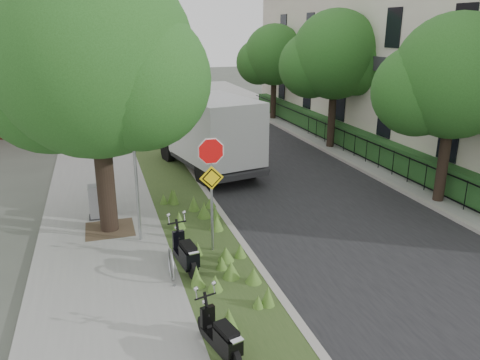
# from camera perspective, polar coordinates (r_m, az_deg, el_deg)

# --- Properties ---
(ground) EXTENTS (120.00, 120.00, 0.00)m
(ground) POSITION_cam_1_polar(r_m,az_deg,el_deg) (12.69, 3.56, -9.27)
(ground) COLOR #4C5147
(ground) RESTS_ON ground
(sidewalk_near) EXTENTS (3.50, 60.00, 0.12)m
(sidewalk_near) POSITION_cam_1_polar(r_m,az_deg,el_deg) (21.31, -17.00, 1.64)
(sidewalk_near) COLOR gray
(sidewalk_near) RESTS_ON ground
(verge) EXTENTS (2.00, 60.00, 0.12)m
(verge) POSITION_cam_1_polar(r_m,az_deg,el_deg) (21.47, -9.66, 2.30)
(verge) COLOR #30481E
(verge) RESTS_ON ground
(kerb_near) EXTENTS (0.20, 60.00, 0.13)m
(kerb_near) POSITION_cam_1_polar(r_m,az_deg,el_deg) (21.61, -7.04, 2.54)
(kerb_near) COLOR #9E9991
(kerb_near) RESTS_ON ground
(road) EXTENTS (7.00, 60.00, 0.01)m
(road) POSITION_cam_1_polar(r_m,az_deg,el_deg) (22.46, 1.79, 3.12)
(road) COLOR black
(road) RESTS_ON ground
(kerb_far) EXTENTS (0.20, 60.00, 0.13)m
(kerb_far) POSITION_cam_1_polar(r_m,az_deg,el_deg) (23.78, 9.82, 3.86)
(kerb_far) COLOR #9E9991
(kerb_far) RESTS_ON ground
(footpath_far) EXTENTS (3.20, 60.00, 0.12)m
(footpath_far) POSITION_cam_1_polar(r_m,az_deg,el_deg) (24.58, 13.37, 4.09)
(footpath_far) COLOR gray
(footpath_far) RESTS_ON ground
(street_tree_main) EXTENTS (6.21, 5.54, 7.66)m
(street_tree_main) POSITION_cam_1_polar(r_m,az_deg,el_deg) (13.41, -17.65, 12.91)
(street_tree_main) COLOR black
(street_tree_main) RESTS_ON ground
(bare_post) EXTENTS (0.08, 0.08, 4.00)m
(bare_post) POSITION_cam_1_polar(r_m,az_deg,el_deg) (12.89, -12.60, 0.94)
(bare_post) COLOR #A5A8AD
(bare_post) RESTS_ON ground
(bike_hoop) EXTENTS (0.06, 0.78, 0.77)m
(bike_hoop) POSITION_cam_1_polar(r_m,az_deg,el_deg) (11.35, -8.38, -10.16)
(bike_hoop) COLOR #A5A8AD
(bike_hoop) RESTS_ON ground
(sign_assembly) EXTENTS (0.94, 0.08, 3.22)m
(sign_assembly) POSITION_cam_1_polar(r_m,az_deg,el_deg) (11.94, -3.52, 1.01)
(sign_assembly) COLOR #A5A8AD
(sign_assembly) RESTS_ON ground
(fence_far) EXTENTS (0.04, 24.00, 1.00)m
(fence_far) POSITION_cam_1_polar(r_m,az_deg,el_deg) (23.96, 11.40, 5.37)
(fence_far) COLOR black
(fence_far) RESTS_ON ground
(hedge_far) EXTENTS (1.00, 24.00, 1.10)m
(hedge_far) POSITION_cam_1_polar(r_m,az_deg,el_deg) (24.30, 12.86, 5.44)
(hedge_far) COLOR #18431F
(hedge_far) RESTS_ON footpath_far
(terrace_houses) EXTENTS (7.40, 26.40, 8.20)m
(terrace_houses) POSITION_cam_1_polar(r_m,az_deg,el_deg) (25.79, 20.57, 13.33)
(terrace_houses) COLOR beige
(terrace_houses) RESTS_ON ground
(far_tree_a) EXTENTS (4.60, 4.10, 6.22)m
(far_tree_a) POSITION_cam_1_polar(r_m,az_deg,el_deg) (16.78, 24.40, 10.74)
(far_tree_a) COLOR black
(far_tree_a) RESTS_ON ground
(far_tree_b) EXTENTS (4.83, 4.31, 6.56)m
(far_tree_b) POSITION_cam_1_polar(r_m,az_deg,el_deg) (23.36, 11.34, 14.23)
(far_tree_b) COLOR black
(far_tree_b) RESTS_ON ground
(far_tree_c) EXTENTS (4.37, 3.89, 5.93)m
(far_tree_c) POSITION_cam_1_polar(r_m,az_deg,el_deg) (30.66, 4.07, 14.62)
(far_tree_c) COLOR black
(far_tree_c) RESTS_ON ground
(scooter_near) EXTENTS (0.56, 1.48, 0.72)m
(scooter_near) POSITION_cam_1_polar(r_m,az_deg,el_deg) (8.91, -2.09, -18.99)
(scooter_near) COLOR black
(scooter_near) RESTS_ON ground
(scooter_far) EXTENTS (0.48, 1.64, 0.78)m
(scooter_far) POSITION_cam_1_polar(r_m,az_deg,el_deg) (11.65, -6.51, -9.26)
(scooter_far) COLOR black
(scooter_far) RESTS_ON ground
(box_truck) EXTENTS (3.52, 6.34, 2.71)m
(box_truck) POSITION_cam_1_polar(r_m,az_deg,el_deg) (19.45, -3.81, 6.05)
(box_truck) COLOR #262628
(box_truck) RESTS_ON ground
(utility_cabinet) EXTENTS (0.79, 0.53, 1.05)m
(utility_cabinet) POSITION_cam_1_polar(r_m,az_deg,el_deg) (15.30, -16.60, -2.57)
(utility_cabinet) COLOR #262628
(utility_cabinet) RESTS_ON ground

